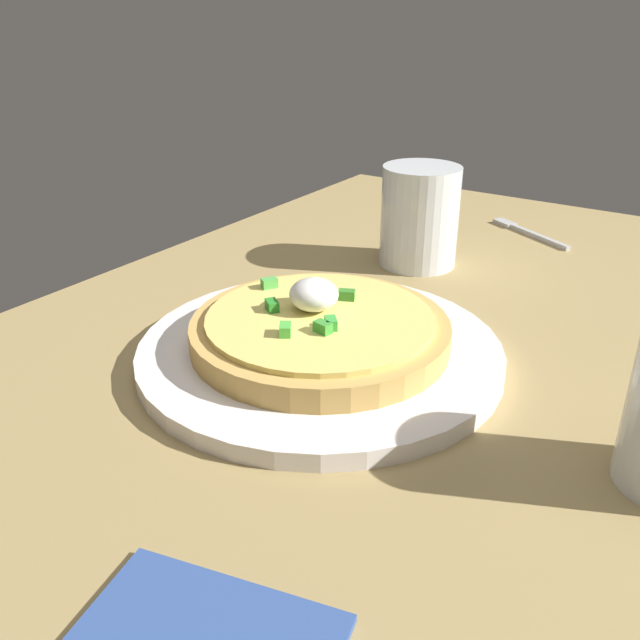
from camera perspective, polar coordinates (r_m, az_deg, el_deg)
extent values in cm
cube|color=#957E4D|center=(51.12, 9.21, -6.13)|extent=(103.97, 73.10, 2.82)
cylinder|color=white|center=(51.76, 0.00, -2.67)|extent=(27.82, 27.82, 1.35)
cylinder|color=tan|center=(51.00, 0.00, -1.06)|extent=(19.68, 19.68, 1.92)
cylinder|color=#E5CC69|center=(50.49, 0.00, 0.13)|extent=(17.26, 17.26, 0.43)
ellipsoid|color=white|center=(51.02, -0.52, 2.18)|extent=(3.76, 3.76, 2.44)
cube|color=green|center=(47.47, -2.96, -0.82)|extent=(1.51, 1.37, 0.80)
cube|color=#4EAF4A|center=(55.57, -4.17, 3.22)|extent=(1.51, 1.35, 0.80)
cube|color=#2B8729|center=(51.29, -4.09, 1.25)|extent=(1.40, 1.51, 0.80)
cube|color=#367F29|center=(53.04, 2.28, 2.14)|extent=(1.26, 1.50, 0.80)
cube|color=green|center=(48.35, 0.93, -0.27)|extent=(1.49, 1.44, 0.80)
cube|color=green|center=(47.75, 0.24, -0.62)|extent=(1.04, 1.42, 0.80)
cylinder|color=silver|center=(70.19, 8.44, 8.69)|extent=(7.93, 7.93, 10.21)
cylinder|color=#A25215|center=(70.31, 8.42, 8.37)|extent=(6.98, 6.98, 8.60)
cube|color=#B7B7BC|center=(82.49, 18.07, 6.71)|extent=(5.08, 8.22, 0.50)
cube|color=#B7B7BC|center=(86.60, 15.38, 7.93)|extent=(2.61, 3.13, 0.50)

